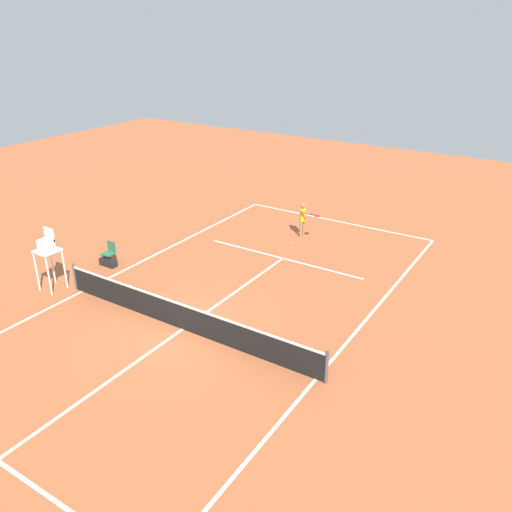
% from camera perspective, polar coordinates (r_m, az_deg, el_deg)
% --- Properties ---
extents(ground_plane, '(60.00, 60.00, 0.00)m').
position_cam_1_polar(ground_plane, '(17.33, -8.08, -7.99)').
color(ground_plane, '#AD5933').
extents(court_lines, '(9.85, 24.23, 0.01)m').
position_cam_1_polar(court_lines, '(17.33, -8.08, -7.98)').
color(court_lines, white).
rests_on(court_lines, ground).
extents(tennis_net, '(10.45, 0.10, 1.07)m').
position_cam_1_polar(tennis_net, '(17.07, -8.18, -6.58)').
color(tennis_net, '#4C4C51').
rests_on(tennis_net, ground).
extents(player_serving, '(1.22, 0.73, 1.63)m').
position_cam_1_polar(player_serving, '(24.15, 5.25, 4.30)').
color(player_serving, '#9E704C').
rests_on(player_serving, ground).
extents(tennis_ball, '(0.07, 0.07, 0.07)m').
position_cam_1_polar(tennis_ball, '(23.62, 4.02, 1.45)').
color(tennis_ball, '#CCE033').
rests_on(tennis_ball, ground).
extents(umpire_chair, '(0.80, 0.80, 2.41)m').
position_cam_1_polar(umpire_chair, '(20.42, -22.03, 0.64)').
color(umpire_chair, silver).
rests_on(umpire_chair, ground).
extents(courtside_chair_mid, '(0.44, 0.46, 0.95)m').
position_cam_1_polar(courtside_chair_mid, '(22.26, -15.87, 0.45)').
color(courtside_chair_mid, '#262626').
rests_on(courtside_chair_mid, ground).
extents(equipment_bag, '(0.76, 0.32, 0.30)m').
position_cam_1_polar(equipment_bag, '(22.23, -15.98, -0.68)').
color(equipment_bag, black).
rests_on(equipment_bag, ground).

